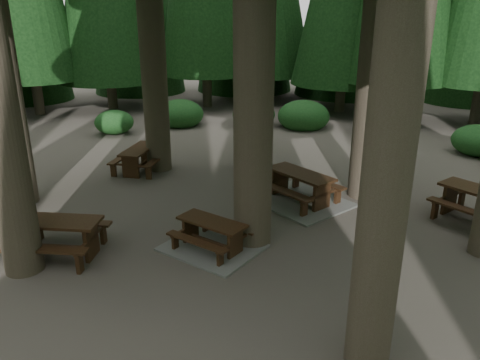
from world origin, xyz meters
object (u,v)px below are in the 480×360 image
at_px(picnic_table_a, 212,240).
at_px(picnic_table_b, 140,156).
at_px(picnic_table_e, 56,232).
at_px(picnic_table_c, 300,192).

distance_m(picnic_table_a, picnic_table_b, 5.97).
height_order(picnic_table_a, picnic_table_b, picnic_table_b).
height_order(picnic_table_a, picnic_table_e, picnic_table_e).
height_order(picnic_table_c, picnic_table_e, picnic_table_c).
distance_m(picnic_table_c, picnic_table_e, 6.29).
distance_m(picnic_table_b, picnic_table_c, 5.58).
bearing_deg(picnic_table_e, picnic_table_b, 89.45).
height_order(picnic_table_a, picnic_table_c, picnic_table_c).
bearing_deg(picnic_table_e, picnic_table_a, 10.79).
bearing_deg(picnic_table_e, picnic_table_c, 34.08).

